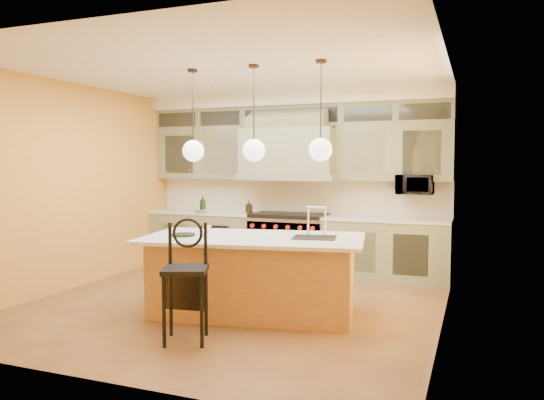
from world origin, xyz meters
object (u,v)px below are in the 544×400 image
at_px(range, 289,242).
at_px(counter_stool, 186,272).
at_px(kitchen_island, 255,274).
at_px(microwave, 415,185).

height_order(range, counter_stool, counter_stool).
bearing_deg(counter_stool, kitchen_island, 55.26).
distance_m(range, microwave, 2.18).
xyz_separation_m(counter_stool, microwave, (1.81, 3.62, 0.75)).
relative_size(range, microwave, 2.21).
xyz_separation_m(kitchen_island, counter_stool, (-0.26, -1.13, 0.23)).
bearing_deg(kitchen_island, counter_stool, -113.21).
relative_size(range, counter_stool, 0.99).
bearing_deg(counter_stool, microwave, 41.80).
height_order(range, kitchen_island, kitchen_island).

